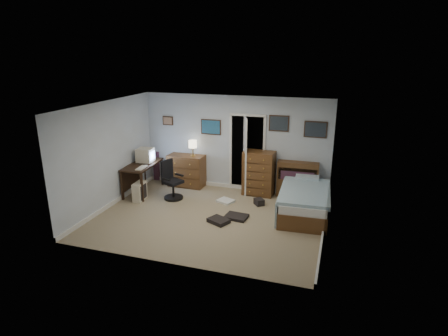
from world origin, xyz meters
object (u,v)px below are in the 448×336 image
at_px(office_chair, 172,184).
at_px(tall_dresser, 259,173).
at_px(computer_desk, 139,170).
at_px(bed, 304,200).
at_px(low_dresser, 187,171).

bearing_deg(office_chair, tall_dresser, 47.25).
relative_size(computer_desk, office_chair, 1.40).
bearing_deg(computer_desk, bed, -4.94).
relative_size(computer_desk, low_dresser, 1.41).
height_order(low_dresser, tall_dresser, tall_dresser).
height_order(computer_desk, bed, computer_desk).
relative_size(office_chair, low_dresser, 1.00).
relative_size(computer_desk, tall_dresser, 1.21).
bearing_deg(office_chair, computer_desk, -167.78).
bearing_deg(bed, office_chair, 178.40).
xyz_separation_m(computer_desk, low_dresser, (0.99, 0.80, -0.16)).
distance_m(low_dresser, bed, 3.41).
distance_m(office_chair, bed, 3.28).
bearing_deg(office_chair, low_dresser, 112.36).
xyz_separation_m(computer_desk, tall_dresser, (3.02, 0.77, -0.03)).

